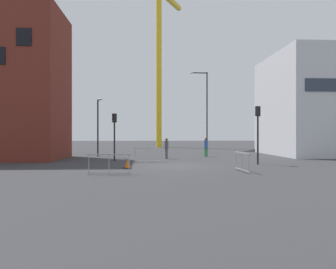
{
  "coord_description": "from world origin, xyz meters",
  "views": [
    {
      "loc": [
        -1.55,
        -21.07,
        2.11
      ],
      "look_at": [
        0.0,
        6.53,
        2.07
      ],
      "focal_mm": 34.41,
      "sensor_mm": 36.0,
      "label": 1
    }
  ],
  "objects_px": {
    "construction_crane": "(159,46)",
    "pedestrian_waiting": "(167,147)",
    "streetlamp_short": "(98,121)",
    "traffic_light_island": "(258,125)",
    "traffic_light_crosswalk": "(114,129)",
    "streetlamp_tall": "(205,106)",
    "traffic_cone_on_verge": "(128,164)",
    "pedestrian_walking": "(206,146)"
  },
  "relations": [
    {
      "from": "streetlamp_short",
      "to": "traffic_cone_on_verge",
      "type": "relative_size",
      "value": 10.07
    },
    {
      "from": "traffic_cone_on_verge",
      "to": "construction_crane",
      "type": "bearing_deg",
      "value": 84.81
    },
    {
      "from": "construction_crane",
      "to": "traffic_cone_on_verge",
      "type": "relative_size",
      "value": 48.88
    },
    {
      "from": "traffic_light_crosswalk",
      "to": "traffic_light_island",
      "type": "bearing_deg",
      "value": -18.52
    },
    {
      "from": "streetlamp_short",
      "to": "traffic_light_island",
      "type": "bearing_deg",
      "value": -34.39
    },
    {
      "from": "streetlamp_short",
      "to": "pedestrian_walking",
      "type": "relative_size",
      "value": 2.98
    },
    {
      "from": "traffic_light_island",
      "to": "pedestrian_waiting",
      "type": "height_order",
      "value": "traffic_light_island"
    },
    {
      "from": "streetlamp_tall",
      "to": "streetlamp_short",
      "type": "distance_m",
      "value": 11.79
    },
    {
      "from": "construction_crane",
      "to": "traffic_cone_on_verge",
      "type": "height_order",
      "value": "construction_crane"
    },
    {
      "from": "construction_crane",
      "to": "pedestrian_waiting",
      "type": "relative_size",
      "value": 14.62
    },
    {
      "from": "traffic_light_island",
      "to": "traffic_cone_on_verge",
      "type": "bearing_deg",
      "value": -167.64
    },
    {
      "from": "construction_crane",
      "to": "traffic_light_crosswalk",
      "type": "bearing_deg",
      "value": -99.24
    },
    {
      "from": "construction_crane",
      "to": "traffic_light_island",
      "type": "xyz_separation_m",
      "value": [
        5.98,
        -29.88,
        -13.59
      ]
    },
    {
      "from": "pedestrian_walking",
      "to": "pedestrian_waiting",
      "type": "bearing_deg",
      "value": -150.56
    },
    {
      "from": "traffic_light_crosswalk",
      "to": "traffic_light_island",
      "type": "distance_m",
      "value": 10.85
    },
    {
      "from": "streetlamp_short",
      "to": "traffic_light_island",
      "type": "relative_size",
      "value": 1.32
    },
    {
      "from": "pedestrian_waiting",
      "to": "streetlamp_tall",
      "type": "bearing_deg",
      "value": 57.95
    },
    {
      "from": "pedestrian_walking",
      "to": "pedestrian_waiting",
      "type": "xyz_separation_m",
      "value": [
        -3.77,
        -2.13,
        -0.01
      ]
    },
    {
      "from": "streetlamp_tall",
      "to": "streetlamp_short",
      "type": "height_order",
      "value": "streetlamp_tall"
    },
    {
      "from": "pedestrian_walking",
      "to": "streetlamp_short",
      "type": "bearing_deg",
      "value": 174.9
    },
    {
      "from": "streetlamp_short",
      "to": "traffic_light_island",
      "type": "distance_m",
      "value": 14.95
    },
    {
      "from": "construction_crane",
      "to": "streetlamp_tall",
      "type": "relative_size",
      "value": 2.92
    },
    {
      "from": "construction_crane",
      "to": "streetlamp_tall",
      "type": "height_order",
      "value": "construction_crane"
    },
    {
      "from": "construction_crane",
      "to": "streetlamp_tall",
      "type": "distance_m",
      "value": 20.95
    },
    {
      "from": "pedestrian_walking",
      "to": "traffic_cone_on_verge",
      "type": "bearing_deg",
      "value": -124.67
    },
    {
      "from": "traffic_light_crosswalk",
      "to": "traffic_cone_on_verge",
      "type": "distance_m",
      "value": 6.02
    },
    {
      "from": "pedestrian_walking",
      "to": "streetlamp_tall",
      "type": "bearing_deg",
      "value": 81.12
    },
    {
      "from": "traffic_light_crosswalk",
      "to": "pedestrian_walking",
      "type": "bearing_deg",
      "value": 27.22
    },
    {
      "from": "construction_crane",
      "to": "traffic_light_crosswalk",
      "type": "height_order",
      "value": "construction_crane"
    },
    {
      "from": "streetlamp_short",
      "to": "pedestrian_walking",
      "type": "bearing_deg",
      "value": -5.1
    },
    {
      "from": "streetlamp_short",
      "to": "pedestrian_waiting",
      "type": "xyz_separation_m",
      "value": [
        6.24,
        -3.02,
        -2.28
      ]
    },
    {
      "from": "streetlamp_tall",
      "to": "traffic_cone_on_verge",
      "type": "height_order",
      "value": "streetlamp_tall"
    },
    {
      "from": "streetlamp_short",
      "to": "traffic_light_island",
      "type": "xyz_separation_m",
      "value": [
        12.33,
        -8.44,
        -0.6
      ]
    },
    {
      "from": "streetlamp_tall",
      "to": "construction_crane",
      "type": "bearing_deg",
      "value": 104.64
    },
    {
      "from": "traffic_light_island",
      "to": "pedestrian_waiting",
      "type": "bearing_deg",
      "value": 138.33
    },
    {
      "from": "construction_crane",
      "to": "streetlamp_short",
      "type": "bearing_deg",
      "value": -106.48
    },
    {
      "from": "streetlamp_tall",
      "to": "streetlamp_short",
      "type": "bearing_deg",
      "value": -158.36
    },
    {
      "from": "streetlamp_tall",
      "to": "traffic_light_crosswalk",
      "type": "height_order",
      "value": "streetlamp_tall"
    },
    {
      "from": "streetlamp_short",
      "to": "pedestrian_waiting",
      "type": "distance_m",
      "value": 7.3
    },
    {
      "from": "traffic_light_crosswalk",
      "to": "pedestrian_walking",
      "type": "relative_size",
      "value": 2.08
    },
    {
      "from": "construction_crane",
      "to": "streetlamp_short",
      "type": "xyz_separation_m",
      "value": [
        -6.35,
        -21.45,
        -12.99
      ]
    },
    {
      "from": "pedestrian_waiting",
      "to": "traffic_cone_on_verge",
      "type": "relative_size",
      "value": 3.34
    }
  ]
}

